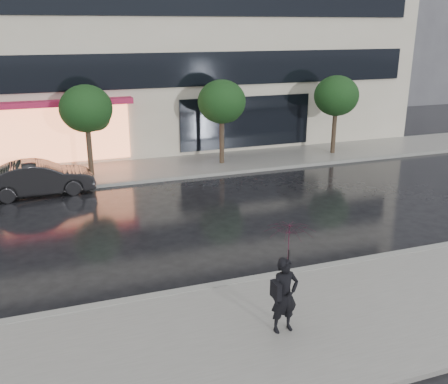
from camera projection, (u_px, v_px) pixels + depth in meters
name	position (u px, v px, depth m)	size (l,w,h in m)	color
ground	(239.00, 266.00, 13.73)	(120.00, 120.00, 0.00)	black
sidewalk_near	(294.00, 328.00, 10.80)	(60.00, 4.50, 0.12)	slate
sidewalk_far	(158.00, 168.00, 22.87)	(60.00, 3.50, 0.12)	slate
curb_near	(254.00, 280.00, 12.81)	(60.00, 0.25, 0.14)	gray
curb_far	(167.00, 179.00, 21.30)	(60.00, 0.25, 0.14)	gray
bg_building_right	(398.00, 5.00, 44.48)	(12.00, 12.00, 16.00)	#4C4C54
tree_mid_west	(88.00, 110.00, 20.83)	(2.20, 2.20, 3.99)	#33261C
tree_mid_east	(223.00, 103.00, 22.74)	(2.20, 2.20, 3.99)	#33261C
tree_far_east	(337.00, 97.00, 24.65)	(2.20, 2.20, 3.99)	#33261C
parked_car	(40.00, 178.00, 19.31)	(1.41, 4.05, 1.33)	black
pedestrian_with_umbrella	(288.00, 260.00, 10.12)	(1.08, 1.10, 2.44)	black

